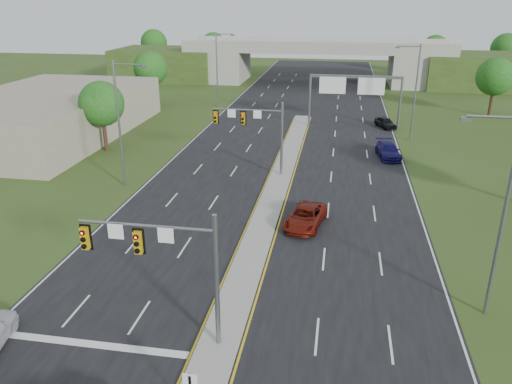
{
  "coord_description": "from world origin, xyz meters",
  "views": [
    {
      "loc": [
        5.15,
        -19.34,
        15.94
      ],
      "look_at": [
        -0.36,
        12.97,
        3.0
      ],
      "focal_mm": 35.0,
      "sensor_mm": 36.0,
      "label": 1
    }
  ],
  "objects_px": {
    "sign_gantry": "(354,87)",
    "car_far_b": "(388,150)",
    "signal_mast_near": "(168,257)",
    "car_far_c": "(385,122)",
    "signal_mast_far": "(258,126)",
    "car_far_a": "(305,217)",
    "overpass": "(316,64)"
  },
  "relations": [
    {
      "from": "signal_mast_far",
      "to": "sign_gantry",
      "type": "xyz_separation_m",
      "value": [
        8.95,
        19.99,
        0.51
      ]
    },
    {
      "from": "signal_mast_far",
      "to": "car_far_c",
      "type": "relative_size",
      "value": 1.78
    },
    {
      "from": "car_far_a",
      "to": "car_far_b",
      "type": "distance_m",
      "value": 19.73
    },
    {
      "from": "car_far_a",
      "to": "car_far_b",
      "type": "height_order",
      "value": "car_far_b"
    },
    {
      "from": "sign_gantry",
      "to": "car_far_c",
      "type": "relative_size",
      "value": 2.95
    },
    {
      "from": "car_far_b",
      "to": "signal_mast_near",
      "type": "bearing_deg",
      "value": -118.9
    },
    {
      "from": "signal_mast_far",
      "to": "car_far_b",
      "type": "distance_m",
      "value": 15.36
    },
    {
      "from": "sign_gantry",
      "to": "car_far_b",
      "type": "distance_m",
      "value": 13.57
    },
    {
      "from": "overpass",
      "to": "car_far_c",
      "type": "height_order",
      "value": "overpass"
    },
    {
      "from": "signal_mast_far",
      "to": "car_far_b",
      "type": "height_order",
      "value": "signal_mast_far"
    },
    {
      "from": "sign_gantry",
      "to": "car_far_c",
      "type": "xyz_separation_m",
      "value": [
        4.32,
        0.72,
        -4.55
      ]
    },
    {
      "from": "overpass",
      "to": "car_far_b",
      "type": "distance_m",
      "value": 48.55
    },
    {
      "from": "signal_mast_near",
      "to": "overpass",
      "type": "height_order",
      "value": "overpass"
    },
    {
      "from": "car_far_a",
      "to": "car_far_b",
      "type": "relative_size",
      "value": 1.02
    },
    {
      "from": "signal_mast_far",
      "to": "car_far_a",
      "type": "bearing_deg",
      "value": -63.13
    },
    {
      "from": "overpass",
      "to": "car_far_c",
      "type": "distance_m",
      "value": 36.2
    },
    {
      "from": "signal_mast_near",
      "to": "car_far_a",
      "type": "xyz_separation_m",
      "value": [
        5.37,
        14.4,
        -3.99
      ]
    },
    {
      "from": "sign_gantry",
      "to": "overpass",
      "type": "bearing_deg",
      "value": 100.79
    },
    {
      "from": "signal_mast_near",
      "to": "signal_mast_far",
      "type": "relative_size",
      "value": 1.0
    },
    {
      "from": "sign_gantry",
      "to": "car_far_a",
      "type": "xyz_separation_m",
      "value": [
        -3.58,
        -30.6,
        -4.5
      ]
    },
    {
      "from": "signal_mast_near",
      "to": "car_far_c",
      "type": "relative_size",
      "value": 1.78
    },
    {
      "from": "car_far_c",
      "to": "signal_mast_near",
      "type": "bearing_deg",
      "value": -127.86
    },
    {
      "from": "signal_mast_near",
      "to": "sign_gantry",
      "type": "distance_m",
      "value": 45.88
    },
    {
      "from": "car_far_a",
      "to": "overpass",
      "type": "bearing_deg",
      "value": 103.55
    },
    {
      "from": "signal_mast_near",
      "to": "sign_gantry",
      "type": "bearing_deg",
      "value": 78.75
    },
    {
      "from": "car_far_c",
      "to": "car_far_a",
      "type": "bearing_deg",
      "value": -125.83
    },
    {
      "from": "car_far_a",
      "to": "car_far_b",
      "type": "xyz_separation_m",
      "value": [
        7.29,
        18.34,
        0.02
      ]
    },
    {
      "from": "signal_mast_far",
      "to": "car_far_a",
      "type": "relative_size",
      "value": 1.36
    },
    {
      "from": "overpass",
      "to": "car_far_a",
      "type": "height_order",
      "value": "overpass"
    },
    {
      "from": "signal_mast_near",
      "to": "overpass",
      "type": "distance_m",
      "value": 80.11
    },
    {
      "from": "signal_mast_far",
      "to": "overpass",
      "type": "distance_m",
      "value": 55.13
    },
    {
      "from": "overpass",
      "to": "car_far_b",
      "type": "relative_size",
      "value": 15.81
    }
  ]
}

